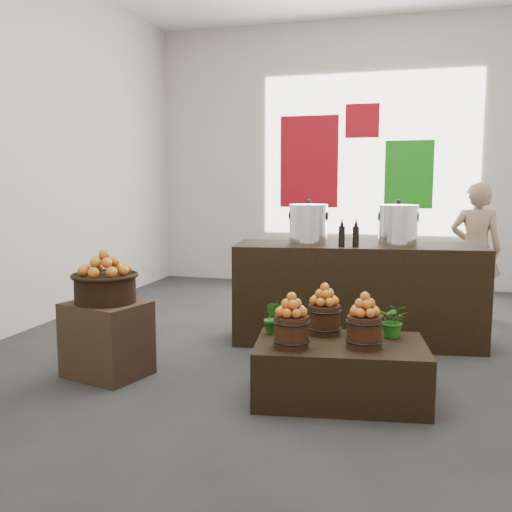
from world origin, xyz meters
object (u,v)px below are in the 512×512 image
(wicker_basket, at_px, (105,289))
(shopper, at_px, (475,250))
(crate, at_px, (107,339))
(counter, at_px, (357,293))
(stock_pot_left, at_px, (308,225))
(display_table, at_px, (340,371))
(stock_pot_center, at_px, (398,226))

(wicker_basket, height_order, shopper, shopper)
(crate, bearing_deg, counter, 40.20)
(wicker_basket, bearing_deg, stock_pot_left, 47.49)
(display_table, height_order, stock_pot_center, stock_pot_center)
(display_table, relative_size, stock_pot_left, 3.32)
(display_table, xyz_separation_m, stock_pot_center, (0.33, 1.64, 0.95))
(wicker_basket, distance_m, counter, 2.46)
(wicker_basket, relative_size, counter, 0.21)
(wicker_basket, relative_size, stock_pot_center, 1.33)
(stock_pot_center, distance_m, shopper, 1.70)
(counter, distance_m, stock_pot_left, 0.83)
(crate, xyz_separation_m, counter, (1.87, 1.58, 0.18))
(stock_pot_center, bearing_deg, wicker_basket, -143.98)
(stock_pot_center, xyz_separation_m, shopper, (0.85, 1.42, -0.37))
(wicker_basket, relative_size, display_table, 0.40)
(wicker_basket, bearing_deg, counter, 40.20)
(counter, bearing_deg, wicker_basket, -147.82)
(wicker_basket, bearing_deg, display_table, 0.02)
(counter, xyz_separation_m, stock_pot_center, (0.38, 0.05, 0.67))
(counter, bearing_deg, stock_pot_center, 0.00)
(stock_pot_center, bearing_deg, shopper, 59.05)
(wicker_basket, height_order, stock_pot_center, stock_pot_center)
(crate, xyz_separation_m, stock_pot_left, (1.39, 1.51, 0.86))
(counter, height_order, stock_pot_left, stock_pot_left)
(crate, height_order, stock_pot_left, stock_pot_left)
(wicker_basket, height_order, display_table, wicker_basket)
(counter, xyz_separation_m, stock_pot_left, (-0.48, -0.07, 0.67))
(counter, xyz_separation_m, shopper, (1.23, 1.48, 0.31))
(crate, distance_m, display_table, 1.92)
(stock_pot_left, height_order, shopper, shopper)
(wicker_basket, height_order, counter, counter)
(shopper, bearing_deg, counter, 54.38)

